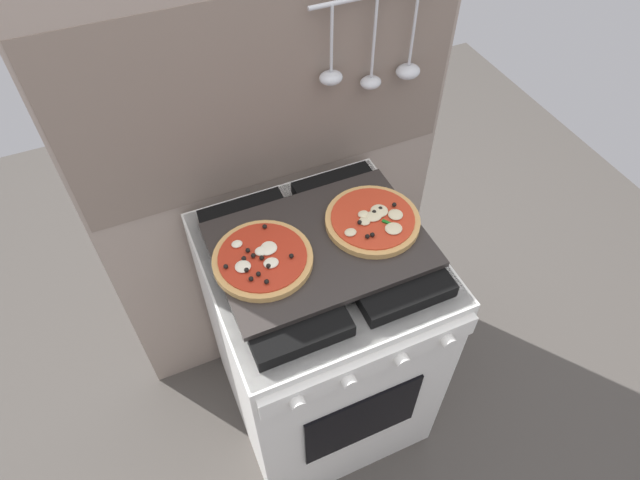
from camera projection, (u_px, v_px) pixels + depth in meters
name	position (u px, v px, depth m)	size (l,w,h in m)	color
ground_plane	(320.00, 398.00, 2.09)	(4.00, 4.00, 0.00)	#4C4742
kitchen_backsplash	(278.00, 195.00, 1.69)	(1.10, 0.09, 1.55)	gray
stove	(320.00, 337.00, 1.75)	(0.60, 0.64, 0.90)	white
baking_tray	(320.00, 245.00, 1.40)	(0.54, 0.38, 0.02)	#2D2826
pizza_left	(262.00, 258.00, 1.35)	(0.25, 0.25, 0.03)	tan
pizza_right	(373.00, 220.00, 1.43)	(0.25, 0.25, 0.03)	tan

